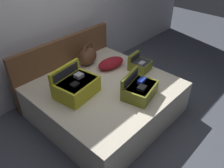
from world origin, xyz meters
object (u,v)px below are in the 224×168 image
(hard_case_large, at_px, (76,86))
(pillow_near_headboard, at_px, (111,63))
(hard_case_small, at_px, (140,65))
(duffel_bag, at_px, (88,56))
(hard_case_medium, at_px, (140,89))
(bed, at_px, (106,100))

(hard_case_large, height_order, pillow_near_headboard, hard_case_large)
(hard_case_small, height_order, pillow_near_headboard, hard_case_small)
(hard_case_large, xyz_separation_m, duffel_bag, (0.71, 0.54, 0.00))
(hard_case_medium, bearing_deg, hard_case_large, 118.12)
(pillow_near_headboard, bearing_deg, duffel_bag, 114.41)
(duffel_bag, bearing_deg, hard_case_small, -60.10)
(pillow_near_headboard, bearing_deg, hard_case_small, -55.31)
(hard_case_medium, bearing_deg, hard_case_small, 24.28)
(bed, height_order, hard_case_large, hard_case_large)
(hard_case_medium, height_order, hard_case_small, hard_case_medium)
(hard_case_large, distance_m, duffel_bag, 0.89)
(hard_case_small, bearing_deg, hard_case_large, 161.29)
(hard_case_medium, xyz_separation_m, hard_case_small, (0.58, 0.43, -0.02))
(hard_case_large, relative_size, hard_case_medium, 1.14)
(bed, bearing_deg, pillow_near_headboard, 34.15)
(hard_case_small, height_order, duffel_bag, duffel_bag)
(hard_case_medium, distance_m, duffel_bag, 1.23)
(hard_case_medium, distance_m, hard_case_small, 0.72)
(duffel_bag, bearing_deg, hard_case_large, -142.54)
(hard_case_medium, xyz_separation_m, pillow_near_headboard, (0.30, 0.83, -0.03))
(hard_case_medium, distance_m, pillow_near_headboard, 0.89)
(bed, relative_size, duffel_bag, 4.01)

